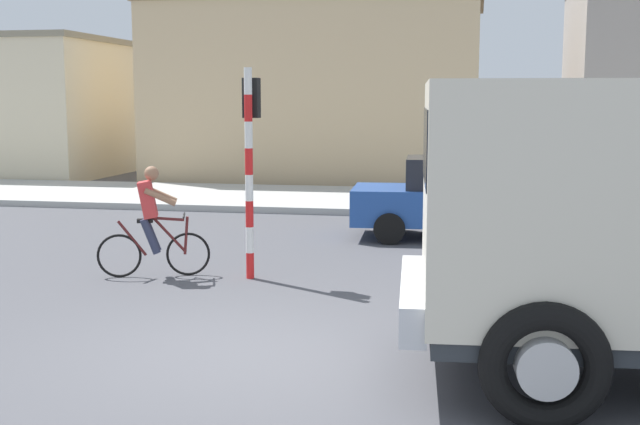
% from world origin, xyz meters
% --- Properties ---
extents(ground_plane, '(120.00, 120.00, 0.00)m').
position_xyz_m(ground_plane, '(0.00, 0.00, 0.00)').
color(ground_plane, '#4C4C51').
extents(sidewalk_far, '(80.00, 5.00, 0.16)m').
position_xyz_m(sidewalk_far, '(0.00, 12.98, 0.08)').
color(sidewalk_far, '#ADADA8').
rests_on(sidewalk_far, ground).
extents(cyclist, '(1.65, 0.69, 1.72)m').
position_xyz_m(cyclist, '(-2.34, 3.38, 0.86)').
color(cyclist, black).
rests_on(cyclist, ground).
extents(traffic_light_pole, '(0.24, 0.43, 3.20)m').
position_xyz_m(traffic_light_pole, '(-0.83, 3.62, 2.07)').
color(traffic_light_pole, red).
rests_on(traffic_light_pole, ground).
extents(car_red_near, '(4.09, 2.05, 1.60)m').
position_xyz_m(car_red_near, '(2.19, 7.80, 0.82)').
color(car_red_near, '#234C9E').
rests_on(car_red_near, ground).
extents(building_corner_left, '(7.25, 6.62, 4.87)m').
position_xyz_m(building_corner_left, '(-13.77, 18.80, 2.44)').
color(building_corner_left, beige).
rests_on(building_corner_left, ground).
extents(building_mid_block, '(10.82, 6.08, 5.94)m').
position_xyz_m(building_mid_block, '(-2.77, 18.88, 2.98)').
color(building_mid_block, '#D1B284').
rests_on(building_mid_block, ground).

